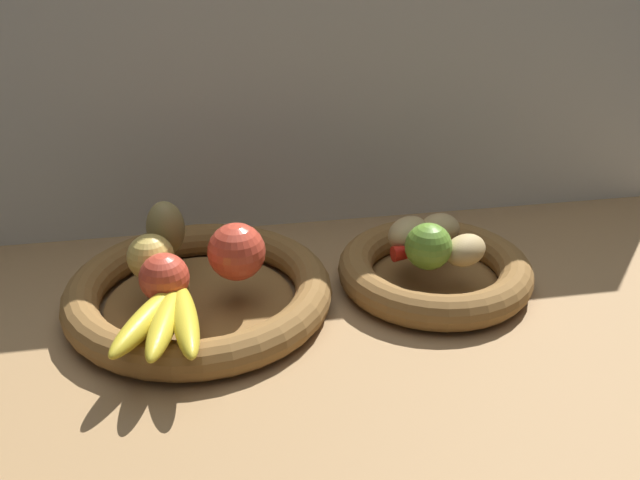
{
  "coord_description": "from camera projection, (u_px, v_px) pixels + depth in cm",
  "views": [
    {
      "loc": [
        -17.67,
        -82.19,
        53.39
      ],
      "look_at": [
        -2.19,
        3.41,
        9.15
      ],
      "focal_mm": 38.93,
      "sensor_mm": 36.0,
      "label": 1
    }
  ],
  "objects": [
    {
      "name": "potato_small",
      "position": [
        465.0,
        249.0,
        0.99
      ],
      "size": [
        8.31,
        7.6,
        4.46
      ],
      "primitive_type": "ellipsoid",
      "rotation": [
        0.0,
        0.0,
        0.52
      ],
      "color": "tan",
      "rests_on": "fruit_bowl_right"
    },
    {
      "name": "pear_brown",
      "position": [
        166.0,
        228.0,
        1.01
      ],
      "size": [
        5.58,
        5.82,
        8.24
      ],
      "primitive_type": "ellipsoid",
      "rotation": [
        0.0,
        0.0,
        3.15
      ],
      "color": "olive",
      "rests_on": "fruit_bowl_left"
    },
    {
      "name": "fruit_bowl_left",
      "position": [
        199.0,
        292.0,
        0.98
      ],
      "size": [
        37.62,
        37.62,
        5.15
      ],
      "color": "brown",
      "rests_on": "ground_plane"
    },
    {
      "name": "fruit_bowl_right",
      "position": [
        434.0,
        271.0,
        1.03
      ],
      "size": [
        28.87,
        28.87,
        5.15
      ],
      "color": "brown",
      "rests_on": "ground_plane"
    },
    {
      "name": "potato_back",
      "position": [
        440.0,
        228.0,
        1.05
      ],
      "size": [
        6.71,
        5.98,
        4.34
      ],
      "primitive_type": "ellipsoid",
      "rotation": [
        0.0,
        0.0,
        3.27
      ],
      "color": "tan",
      "rests_on": "fruit_bowl_right"
    },
    {
      "name": "potato_oblong",
      "position": [
        409.0,
        234.0,
        1.03
      ],
      "size": [
        9.19,
        8.96,
        4.91
      ],
      "primitive_type": "ellipsoid",
      "rotation": [
        0.0,
        0.0,
        0.7
      ],
      "color": "tan",
      "rests_on": "fruit_bowl_right"
    },
    {
      "name": "lime_near",
      "position": [
        429.0,
        247.0,
        0.97
      ],
      "size": [
        6.69,
        6.69,
        6.69
      ],
      "primitive_type": "sphere",
      "color": "olive",
      "rests_on": "fruit_bowl_right"
    },
    {
      "name": "apple_red_right",
      "position": [
        237.0,
        252.0,
        0.94
      ],
      "size": [
        7.99,
        7.99,
        7.99
      ],
      "primitive_type": "sphere",
      "color": "#CC422D",
      "rests_on": "fruit_bowl_left"
    },
    {
      "name": "ground_plane",
      "position": [
        339.0,
        315.0,
        1.0
      ],
      "size": [
        140.0,
        90.0,
        3.0
      ],
      "primitive_type": "cube",
      "color": "#9E774C"
    },
    {
      "name": "apple_red_front",
      "position": [
        164.0,
        278.0,
        0.9
      ],
      "size": [
        6.54,
        6.54,
        6.54
      ],
      "primitive_type": "sphere",
      "color": "#CC422D",
      "rests_on": "fruit_bowl_left"
    },
    {
      "name": "back_wall",
      "position": [
        304.0,
        66.0,
        1.13
      ],
      "size": [
        140.0,
        3.0,
        55.0
      ],
      "color": "silver",
      "rests_on": "ground_plane"
    },
    {
      "name": "banana_bunch_front",
      "position": [
        167.0,
        318.0,
        0.84
      ],
      "size": [
        11.96,
        18.14,
        3.11
      ],
      "color": "gold",
      "rests_on": "fruit_bowl_left"
    },
    {
      "name": "apple_golden_left",
      "position": [
        151.0,
        257.0,
        0.95
      ],
      "size": [
        6.45,
        6.45,
        6.45
      ],
      "primitive_type": "sphere",
      "color": "#DBB756",
      "rests_on": "fruit_bowl_left"
    },
    {
      "name": "chili_pepper",
      "position": [
        429.0,
        249.0,
        1.01
      ],
      "size": [
        11.7,
        3.79,
        2.33
      ],
      "primitive_type": "cone",
      "rotation": [
        0.0,
        1.57,
        0.13
      ],
      "color": "red",
      "rests_on": "fruit_bowl_right"
    }
  ]
}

